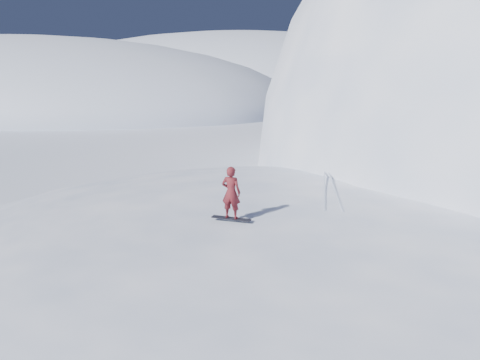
{
  "coord_description": "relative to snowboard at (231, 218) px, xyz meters",
  "views": [
    {
      "loc": [
        1.25,
        -12.24,
        7.24
      ],
      "look_at": [
        -3.08,
        1.67,
        3.5
      ],
      "focal_mm": 32.0,
      "sensor_mm": 36.0,
      "label": 1
    }
  ],
  "objects": [
    {
      "name": "wind_bumps",
      "position": [
        2.52,
        1.45,
        -2.41
      ],
      "size": [
        16.0,
        14.4,
        1.0
      ],
      "color": "white",
      "rests_on": "ground"
    },
    {
      "name": "ground",
      "position": [
        3.08,
        -0.67,
        -2.41
      ],
      "size": [
        400.0,
        400.0,
        0.0
      ],
      "primitive_type": "plane",
      "color": "white",
      "rests_on": "ground"
    },
    {
      "name": "far_ridge_a",
      "position": [
        -66.92,
        59.33,
        -2.41
      ],
      "size": [
        120.0,
        70.0,
        28.0
      ],
      "primitive_type": "ellipsoid",
      "color": "white",
      "rests_on": "ground"
    },
    {
      "name": "snowboarder",
      "position": [
        0.0,
        0.0,
        0.9
      ],
      "size": [
        0.66,
        0.44,
        1.78
      ],
      "primitive_type": "imported",
      "rotation": [
        0.0,
        0.0,
        3.12
      ],
      "color": "maroon",
      "rests_on": "snowboard"
    },
    {
      "name": "board_tracks",
      "position": [
        2.79,
        4.79,
        0.01
      ],
      "size": [
        1.38,
        5.97,
        0.04
      ],
      "color": "silver",
      "rests_on": "ground"
    },
    {
      "name": "snowboard",
      "position": [
        0.0,
        0.0,
        0.0
      ],
      "size": [
        1.38,
        0.29,
        0.02
      ],
      "primitive_type": "cube",
      "rotation": [
        0.0,
        0.0,
        -0.02
      ],
      "color": "black",
      "rests_on": "near_ridge"
    },
    {
      "name": "near_ridge",
      "position": [
        4.08,
        2.33,
        -2.41
      ],
      "size": [
        36.0,
        28.0,
        4.8
      ],
      "primitive_type": "ellipsoid",
      "color": "white",
      "rests_on": "ground"
    },
    {
      "name": "far_ridge_c",
      "position": [
        -36.92,
        109.33,
        -2.41
      ],
      "size": [
        140.0,
        90.0,
        36.0
      ],
      "primitive_type": "ellipsoid",
      "color": "white",
      "rests_on": "ground"
    }
  ]
}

